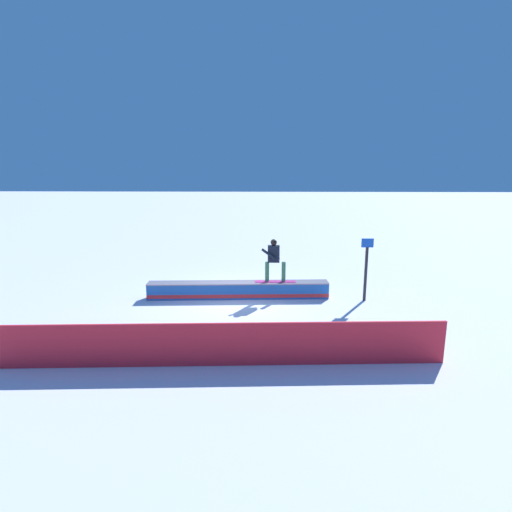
{
  "coord_description": "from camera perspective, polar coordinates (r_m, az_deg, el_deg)",
  "views": [
    {
      "loc": [
        -0.98,
        13.69,
        4.54
      ],
      "look_at": [
        -0.65,
        0.97,
        1.73
      ],
      "focal_mm": 28.65,
      "sensor_mm": 36.0,
      "label": 1
    }
  ],
  "objects": [
    {
      "name": "snowboarder",
      "position": [
        14.11,
        2.54,
        -0.36
      ],
      "size": [
        1.43,
        0.43,
        1.52
      ],
      "color": "#C22F89",
      "rests_on": "grind_box"
    },
    {
      "name": "trail_marker",
      "position": [
        14.33,
        15.11,
        -1.62
      ],
      "size": [
        0.4,
        0.1,
        2.17
      ],
      "color": "#262628",
      "rests_on": "ground_plane"
    },
    {
      "name": "safety_fence",
      "position": [
        9.64,
        -4.57,
        -12.21
      ],
      "size": [
        10.31,
        0.61,
        1.05
      ],
      "primitive_type": "cube",
      "rotation": [
        0.0,
        0.0,
        0.05
      ],
      "color": "red",
      "rests_on": "ground_plane"
    },
    {
      "name": "grind_box",
      "position": [
        14.37,
        -2.49,
        -4.86
      ],
      "size": [
        6.33,
        0.88,
        0.58
      ],
      "color": "blue",
      "rests_on": "ground_plane"
    },
    {
      "name": "ground_plane",
      "position": [
        14.45,
        -2.48,
        -5.85
      ],
      "size": [
        120.0,
        120.0,
        0.0
      ],
      "primitive_type": "plane",
      "color": "white"
    }
  ]
}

